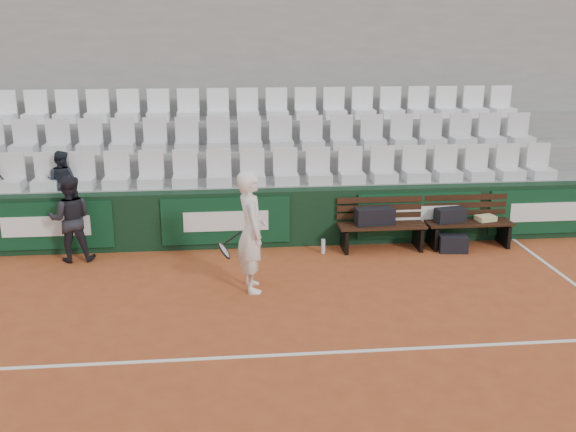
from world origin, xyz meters
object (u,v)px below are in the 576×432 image
object	(u,v)px
tennis_player	(251,232)
water_bottle_near	(323,246)
ball_kid	(71,219)
bench_left	(381,237)
spectator_c	(60,157)
water_bottle_far	(449,245)
sports_bag_left	(375,216)
sports_bag_ground	(453,243)
bench_right	(468,234)
sports_bag_right	(450,215)

from	to	relation	value
tennis_player	water_bottle_near	bearing A→B (deg)	48.32
ball_kid	bench_left	bearing A→B (deg)	175.40
water_bottle_near	tennis_player	size ratio (longest dim) A/B	0.14
bench_left	spectator_c	distance (m)	5.75
water_bottle_far	sports_bag_left	bearing A→B (deg)	167.22
bench_left	sports_bag_ground	size ratio (longest dim) A/B	3.14
water_bottle_near	spectator_c	xyz separation A→B (m)	(-4.48, 1.03, 1.44)
bench_left	bench_right	distance (m)	1.56
ball_kid	bench_right	bearing A→B (deg)	175.51
sports_bag_left	water_bottle_near	distance (m)	1.03
water_bottle_near	tennis_player	xyz separation A→B (m)	(-1.28, -1.44, 0.77)
bench_left	water_bottle_far	bearing A→B (deg)	-11.85
sports_bag_ground	bench_right	bearing A→B (deg)	35.39
water_bottle_near	sports_bag_ground	bearing A→B (deg)	-3.49
water_bottle_near	sports_bag_left	bearing A→B (deg)	9.13
spectator_c	bench_left	bearing A→B (deg)	-174.51
water_bottle_near	ball_kid	size ratio (longest dim) A/B	0.17
sports_bag_right	spectator_c	bearing A→B (deg)	172.53
tennis_player	ball_kid	size ratio (longest dim) A/B	1.25
sports_bag_ground	water_bottle_near	world-z (taller)	sports_bag_ground
water_bottle_far	tennis_player	world-z (taller)	tennis_player
ball_kid	tennis_player	bearing A→B (deg)	147.45
sports_bag_right	ball_kid	world-z (taller)	ball_kid
ball_kid	sports_bag_right	bearing A→B (deg)	175.82
sports_bag_ground	spectator_c	bearing A→B (deg)	170.12
bench_left	sports_bag_right	distance (m)	1.27
sports_bag_left	water_bottle_near	size ratio (longest dim) A/B	2.68
bench_left	sports_bag_right	size ratio (longest dim) A/B	2.86
sports_bag_right	ball_kid	size ratio (longest dim) A/B	0.37
sports_bag_right	bench_right	bearing A→B (deg)	-5.54
bench_left	water_bottle_near	bearing A→B (deg)	-174.54
sports_bag_left	spectator_c	distance (m)	5.55
bench_left	sports_bag_right	bearing A→B (deg)	2.45
sports_bag_left	tennis_player	xyz separation A→B (m)	(-2.19, -1.58, 0.30)
bench_right	ball_kid	distance (m)	6.77
bench_right	sports_bag_right	bearing A→B (deg)	174.46
tennis_player	ball_kid	distance (m)	3.26
sports_bag_ground	water_bottle_far	bearing A→B (deg)	-176.65
water_bottle_near	ball_kid	xyz separation A→B (m)	(-4.16, 0.08, 0.59)
bench_right	ball_kid	xyz separation A→B (m)	(-6.76, -0.04, 0.49)
sports_bag_right	sports_bag_ground	xyz separation A→B (m)	(-0.02, -0.29, -0.43)
sports_bag_ground	tennis_player	size ratio (longest dim) A/B	0.27
bench_right	spectator_c	size ratio (longest dim) A/B	1.34
bench_right	sports_bag_right	size ratio (longest dim) A/B	2.86
bench_left	water_bottle_near	distance (m)	1.04
bench_left	bench_right	size ratio (longest dim) A/B	1.00
bench_left	water_bottle_far	world-z (taller)	bench_left
sports_bag_right	water_bottle_near	xyz separation A→B (m)	(-2.26, -0.15, -0.45)
bench_left	sports_bag_left	xyz separation A→B (m)	(-0.12, 0.05, 0.37)
water_bottle_near	water_bottle_far	xyz separation A→B (m)	(2.17, -0.14, 0.01)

